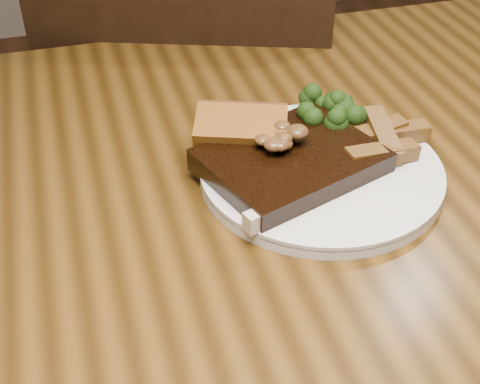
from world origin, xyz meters
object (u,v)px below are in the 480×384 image
object	(u,v)px
chair_far	(195,122)
potato_wedges	(367,144)
steak	(291,162)
dining_table	(251,282)
plate	(321,173)
garlic_bread	(241,142)

from	to	relation	value
chair_far	potato_wedges	bearing A→B (deg)	120.29
chair_far	steak	xyz separation A→B (m)	(-0.00, -0.50, 0.25)
steak	potato_wedges	xyz separation A→B (m)	(0.09, 0.01, -0.00)
steak	chair_far	bearing A→B (deg)	70.92
dining_table	potato_wedges	bearing A→B (deg)	21.01
dining_table	plate	size ratio (longest dim) A/B	6.15
plate	steak	bearing A→B (deg)	172.98
dining_table	chair_far	xyz separation A→B (m)	(0.06, 0.54, -0.13)
steak	garlic_bread	xyz separation A→B (m)	(-0.04, 0.05, -0.00)
plate	dining_table	bearing A→B (deg)	-155.03
dining_table	plate	xyz separation A→B (m)	(0.09, 0.04, 0.10)
dining_table	steak	size ratio (longest dim) A/B	9.15
chair_far	garlic_bread	size ratio (longest dim) A/B	9.67
dining_table	garlic_bread	size ratio (longest dim) A/B	16.13
chair_far	garlic_bread	distance (m)	0.51
steak	garlic_bread	bearing A→B (deg)	107.62
dining_table	steak	distance (m)	0.14
steak	potato_wedges	bearing A→B (deg)	-12.07
chair_far	plate	bearing A→B (deg)	113.39
potato_wedges	steak	bearing A→B (deg)	-173.13
steak	plate	bearing A→B (deg)	-25.97
plate	garlic_bread	xyz separation A→B (m)	(-0.07, 0.06, 0.02)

